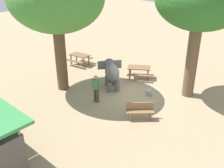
# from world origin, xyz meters

# --- Properties ---
(ground_plane) EXTENTS (60.00, 60.00, 0.00)m
(ground_plane) POSITION_xyz_m (0.00, 0.00, 0.00)
(ground_plane) COLOR tan
(elephant) EXTENTS (2.18, 2.07, 1.59)m
(elephant) POSITION_xyz_m (1.63, 0.26, 1.01)
(elephant) COLOR slate
(elephant) RESTS_ON ground_plane
(person_handler) EXTENTS (0.50, 0.32, 1.62)m
(person_handler) POSITION_xyz_m (0.94, 2.28, 0.95)
(person_handler) COLOR #3F3833
(person_handler) RESTS_ON ground_plane
(wooden_bench) EXTENTS (1.28, 1.27, 0.88)m
(wooden_bench) POSITION_xyz_m (-1.94, 2.02, 0.47)
(wooden_bench) COLOR olive
(wooden_bench) RESTS_ON ground_plane
(picnic_table_near) EXTENTS (2.07, 2.07, 0.78)m
(picnic_table_near) POSITION_xyz_m (1.16, -1.97, 0.59)
(picnic_table_near) COLOR brown
(picnic_table_near) RESTS_ON ground_plane
(picnic_table_far) EXTENTS (1.74, 1.73, 0.78)m
(picnic_table_far) POSITION_xyz_m (5.98, -0.93, 0.59)
(picnic_table_far) COLOR brown
(picnic_table_far) RESTS_ON ground_plane
(feed_bucket) EXTENTS (0.36, 0.36, 0.32)m
(feed_bucket) POSITION_xyz_m (-0.80, -0.36, 0.16)
(feed_bucket) COLOR gray
(feed_bucket) RESTS_ON ground_plane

